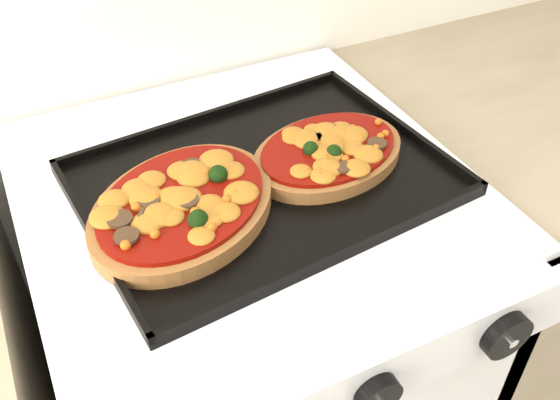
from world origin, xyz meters
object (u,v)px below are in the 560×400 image
baking_tray (264,177)px  pizza_right (328,151)px  pizza_left (182,204)px  stove (255,373)px

baking_tray → pizza_right: 0.10m
baking_tray → pizza_right: (0.10, -0.00, 0.01)m
baking_tray → pizza_left: (-0.12, -0.02, 0.02)m
baking_tray → pizza_right: bearing=-7.9°
stove → pizza_right: (0.11, -0.02, 0.48)m
pizza_left → baking_tray: bearing=11.2°
stove → baking_tray: (0.02, -0.02, 0.47)m
pizza_left → pizza_right: size_ratio=1.15×
stove → pizza_left: 0.50m
stove → pizza_right: pizza_right is taller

